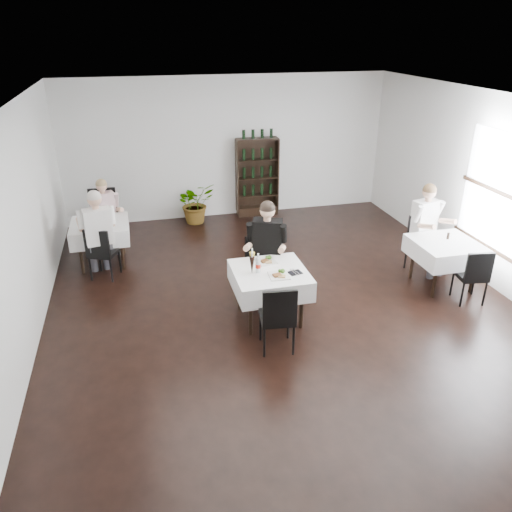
# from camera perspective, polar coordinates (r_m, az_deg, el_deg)

# --- Properties ---
(room_shell) EXTENTS (9.00, 9.00, 9.00)m
(room_shell) POSITION_cam_1_polar(r_m,az_deg,el_deg) (6.80, 4.10, 4.11)
(room_shell) COLOR black
(room_shell) RESTS_ON ground
(window_right) EXTENTS (0.06, 2.30, 1.85)m
(window_right) POSITION_cam_1_polar(r_m,az_deg,el_deg) (8.50, 27.16, 5.67)
(window_right) COLOR white
(window_right) RESTS_ON room_shell
(wine_shelf) EXTENTS (0.90, 0.28, 1.75)m
(wine_shelf) POSITION_cam_1_polar(r_m,az_deg,el_deg) (11.10, 0.14, 8.91)
(wine_shelf) COLOR black
(wine_shelf) RESTS_ON ground
(main_table) EXTENTS (1.03, 1.03, 0.77)m
(main_table) POSITION_cam_1_polar(r_m,az_deg,el_deg) (7.08, 1.57, -2.75)
(main_table) COLOR black
(main_table) RESTS_ON ground
(left_table) EXTENTS (0.98, 0.98, 0.77)m
(left_table) POSITION_cam_1_polar(r_m,az_deg,el_deg) (9.18, -17.38, 2.73)
(left_table) COLOR black
(left_table) RESTS_ON ground
(right_table) EXTENTS (0.98, 0.98, 0.77)m
(right_table) POSITION_cam_1_polar(r_m,az_deg,el_deg) (8.55, 20.78, 0.58)
(right_table) COLOR black
(right_table) RESTS_ON ground
(potted_tree) EXTENTS (0.98, 0.92, 0.88)m
(potted_tree) POSITION_cam_1_polar(r_m,az_deg,el_deg) (10.83, -6.94, 6.04)
(potted_tree) COLOR #1F571D
(potted_tree) RESTS_ON ground
(main_chair_far) EXTENTS (0.55, 0.56, 0.94)m
(main_chair_far) POSITION_cam_1_polar(r_m,az_deg,el_deg) (7.87, 0.59, -0.44)
(main_chair_far) COLOR black
(main_chair_far) RESTS_ON ground
(main_chair_near) EXTENTS (0.49, 0.49, 0.96)m
(main_chair_near) POSITION_cam_1_polar(r_m,az_deg,el_deg) (6.41, 2.54, -6.75)
(main_chair_near) COLOR black
(main_chair_near) RESTS_ON ground
(left_chair_far) EXTENTS (0.52, 0.53, 1.11)m
(left_chair_far) POSITION_cam_1_polar(r_m,az_deg,el_deg) (9.94, -16.99, 4.56)
(left_chair_far) COLOR black
(left_chair_far) RESTS_ON ground
(left_chair_near) EXTENTS (0.55, 0.55, 0.92)m
(left_chair_near) POSITION_cam_1_polar(r_m,az_deg,el_deg) (8.63, -17.29, 0.64)
(left_chair_near) COLOR black
(left_chair_near) RESTS_ON ground
(right_chair_far) EXTENTS (0.54, 0.54, 0.98)m
(right_chair_far) POSITION_cam_1_polar(r_m,az_deg,el_deg) (8.95, 18.37, 1.60)
(right_chair_far) COLOR black
(right_chair_far) RESTS_ON ground
(right_chair_near) EXTENTS (0.47, 0.47, 0.89)m
(right_chair_near) POSITION_cam_1_polar(r_m,az_deg,el_deg) (8.20, 23.64, -1.81)
(right_chair_near) COLOR black
(right_chair_near) RESTS_ON ground
(diner_main) EXTENTS (0.70, 0.74, 1.58)m
(diner_main) POSITION_cam_1_polar(r_m,az_deg,el_deg) (7.46, 1.20, 1.29)
(diner_main) COLOR #43444B
(diner_main) RESTS_ON ground
(diner_left_far) EXTENTS (0.58, 0.62, 1.39)m
(diner_left_far) POSITION_cam_1_polar(r_m,az_deg,el_deg) (9.63, -16.81, 5.02)
(diner_left_far) COLOR #43444B
(diner_left_far) RESTS_ON ground
(diner_left_near) EXTENTS (0.64, 0.67, 1.56)m
(diner_left_near) POSITION_cam_1_polar(r_m,az_deg,el_deg) (8.55, -17.64, 3.11)
(diner_left_near) COLOR #43444B
(diner_left_near) RESTS_ON ground
(diner_right_far) EXTENTS (0.64, 0.68, 1.54)m
(diner_right_far) POSITION_cam_1_polar(r_m,az_deg,el_deg) (8.89, 19.09, 3.69)
(diner_right_far) COLOR #43444B
(diner_right_far) RESTS_ON ground
(plate_far) EXTENTS (0.30, 0.30, 0.08)m
(plate_far) POSITION_cam_1_polar(r_m,az_deg,el_deg) (7.25, 1.21, -0.56)
(plate_far) COLOR white
(plate_far) RESTS_ON main_table
(plate_near) EXTENTS (0.29, 0.29, 0.09)m
(plate_near) POSITION_cam_1_polar(r_m,az_deg,el_deg) (6.85, 2.69, -2.18)
(plate_near) COLOR white
(plate_near) RESTS_ON main_table
(pilsner_dark) EXTENTS (0.08, 0.08, 0.32)m
(pilsner_dark) POSITION_cam_1_polar(r_m,az_deg,el_deg) (6.86, -0.47, -1.07)
(pilsner_dark) COLOR black
(pilsner_dark) RESTS_ON main_table
(pilsner_lager) EXTENTS (0.08, 0.08, 0.33)m
(pilsner_lager) POSITION_cam_1_polar(r_m,az_deg,el_deg) (6.98, -0.44, -0.57)
(pilsner_lager) COLOR gold
(pilsner_lager) RESTS_ON main_table
(coke_bottle) EXTENTS (0.07, 0.07, 0.29)m
(coke_bottle) POSITION_cam_1_polar(r_m,az_deg,el_deg) (6.92, 0.24, -1.01)
(coke_bottle) COLOR silver
(coke_bottle) RESTS_ON main_table
(napkin_cutlery) EXTENTS (0.21, 0.20, 0.02)m
(napkin_cutlery) POSITION_cam_1_polar(r_m,az_deg,el_deg) (6.97, 4.48, -1.89)
(napkin_cutlery) COLOR black
(napkin_cutlery) RESTS_ON main_table
(pepper_mill) EXTENTS (0.05, 0.05, 0.10)m
(pepper_mill) POSITION_cam_1_polar(r_m,az_deg,el_deg) (8.61, 21.11, 2.16)
(pepper_mill) COLOR black
(pepper_mill) RESTS_ON right_table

